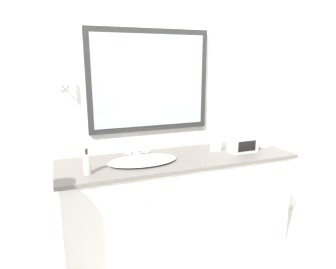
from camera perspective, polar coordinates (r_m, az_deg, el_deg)
name	(u,v)px	position (r m, az deg, el deg)	size (l,w,h in m)	color
wall_back	(165,104)	(2.67, -0.63, 5.82)	(8.00, 0.18, 2.55)	white
vanity_counter	(178,206)	(2.64, 1.98, -13.47)	(1.94, 0.59, 0.88)	white
sink_basin	(142,160)	(2.34, -4.88, -4.89)	(0.54, 0.35, 0.16)	white
soap_bottle	(87,164)	(2.15, -15.18, -5.38)	(0.05, 0.05, 0.19)	beige
appliance_box	(243,144)	(2.67, 14.09, -1.85)	(0.24, 0.12, 0.13)	#BCBCC1
picture_frame	(216,145)	(2.63, 9.11, -2.01)	(0.11, 0.01, 0.12)	#B2B2B7
hand_towel_near_sink	(259,144)	(2.92, 16.86, -1.77)	(0.16, 0.13, 0.03)	white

